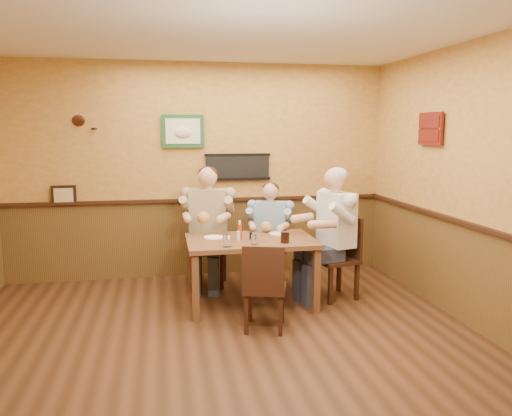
{
  "coord_description": "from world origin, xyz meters",
  "views": [
    {
      "loc": [
        -0.48,
        -4.08,
        1.94
      ],
      "look_at": [
        0.51,
        1.15,
        1.1
      ],
      "focal_mm": 35.0,
      "sensor_mm": 36.0,
      "label": 1
    }
  ],
  "objects_px": {
    "chair_near_side": "(265,286)",
    "water_glass_mid": "(254,239)",
    "dining_table": "(251,247)",
    "pepper_shaker": "(251,236)",
    "chair_back_left": "(209,249)",
    "diner_tan_shirt": "(209,233)",
    "diner_white_elder": "(336,240)",
    "water_glass_left": "(227,241)",
    "cola_tumbler": "(285,237)",
    "chair_right_end": "(335,258)",
    "chair_back_right": "(270,253)",
    "diner_blue_polo": "(270,239)",
    "salt_shaker": "(238,236)",
    "hot_sauce_bottle": "(240,231)"
  },
  "relations": [
    {
      "from": "dining_table",
      "to": "chair_right_end",
      "type": "distance_m",
      "value": 1.01
    },
    {
      "from": "diner_tan_shirt",
      "to": "diner_white_elder",
      "type": "relative_size",
      "value": 0.98
    },
    {
      "from": "diner_blue_polo",
      "to": "salt_shaker",
      "type": "xyz_separation_m",
      "value": [
        -0.52,
        -0.74,
        0.22
      ]
    },
    {
      "from": "water_glass_left",
      "to": "water_glass_mid",
      "type": "relative_size",
      "value": 1.23
    },
    {
      "from": "diner_white_elder",
      "to": "diner_tan_shirt",
      "type": "bearing_deg",
      "value": -132.84
    },
    {
      "from": "dining_table",
      "to": "water_glass_left",
      "type": "bearing_deg",
      "value": -132.99
    },
    {
      "from": "diner_blue_polo",
      "to": "diner_white_elder",
      "type": "height_order",
      "value": "diner_white_elder"
    },
    {
      "from": "chair_back_right",
      "to": "pepper_shaker",
      "type": "height_order",
      "value": "pepper_shaker"
    },
    {
      "from": "diner_blue_polo",
      "to": "diner_white_elder",
      "type": "xyz_separation_m",
      "value": [
        0.62,
        -0.66,
        0.1
      ]
    },
    {
      "from": "diner_blue_polo",
      "to": "salt_shaker",
      "type": "distance_m",
      "value": 0.93
    },
    {
      "from": "diner_white_elder",
      "to": "salt_shaker",
      "type": "distance_m",
      "value": 1.15
    },
    {
      "from": "water_glass_left",
      "to": "chair_back_right",
      "type": "bearing_deg",
      "value": 56.32
    },
    {
      "from": "chair_back_left",
      "to": "water_glass_left",
      "type": "relative_size",
      "value": 7.29
    },
    {
      "from": "water_glass_left",
      "to": "cola_tumbler",
      "type": "bearing_deg",
      "value": 6.19
    },
    {
      "from": "chair_back_left",
      "to": "pepper_shaker",
      "type": "height_order",
      "value": "chair_back_left"
    },
    {
      "from": "dining_table",
      "to": "hot_sauce_bottle",
      "type": "xyz_separation_m",
      "value": [
        -0.12,
        -0.01,
        0.19
      ]
    },
    {
      "from": "chair_back_right",
      "to": "hot_sauce_bottle",
      "type": "distance_m",
      "value": 0.97
    },
    {
      "from": "water_glass_left",
      "to": "hot_sauce_bottle",
      "type": "distance_m",
      "value": 0.36
    },
    {
      "from": "chair_back_right",
      "to": "pepper_shaker",
      "type": "bearing_deg",
      "value": -97.87
    },
    {
      "from": "diner_blue_polo",
      "to": "diner_white_elder",
      "type": "relative_size",
      "value": 0.85
    },
    {
      "from": "diner_tan_shirt",
      "to": "water_glass_mid",
      "type": "bearing_deg",
      "value": -57.43
    },
    {
      "from": "salt_shaker",
      "to": "diner_white_elder",
      "type": "bearing_deg",
      "value": 3.66
    },
    {
      "from": "dining_table",
      "to": "diner_blue_polo",
      "type": "xyz_separation_m",
      "value": [
        0.37,
        0.69,
        -0.08
      ]
    },
    {
      "from": "diner_tan_shirt",
      "to": "salt_shaker",
      "type": "height_order",
      "value": "diner_tan_shirt"
    },
    {
      "from": "water_glass_mid",
      "to": "hot_sauce_bottle",
      "type": "relative_size",
      "value": 0.55
    },
    {
      "from": "dining_table",
      "to": "water_glass_mid",
      "type": "relative_size",
      "value": 13.31
    },
    {
      "from": "dining_table",
      "to": "diner_white_elder",
      "type": "relative_size",
      "value": 1.03
    },
    {
      "from": "chair_back_left",
      "to": "cola_tumbler",
      "type": "bearing_deg",
      "value": -43.04
    },
    {
      "from": "diner_white_elder",
      "to": "hot_sauce_bottle",
      "type": "xyz_separation_m",
      "value": [
        -1.12,
        -0.04,
        0.16
      ]
    },
    {
      "from": "chair_right_end",
      "to": "chair_back_right",
      "type": "bearing_deg",
      "value": -150.98
    },
    {
      "from": "chair_near_side",
      "to": "water_glass_mid",
      "type": "xyz_separation_m",
      "value": [
        -0.02,
        0.44,
        0.37
      ]
    },
    {
      "from": "chair_near_side",
      "to": "pepper_shaker",
      "type": "relative_size",
      "value": 10.91
    },
    {
      "from": "chair_back_left",
      "to": "chair_right_end",
      "type": "distance_m",
      "value": 1.58
    },
    {
      "from": "pepper_shaker",
      "to": "cola_tumbler",
      "type": "bearing_deg",
      "value": -34.74
    },
    {
      "from": "diner_white_elder",
      "to": "water_glass_mid",
      "type": "height_order",
      "value": "diner_white_elder"
    },
    {
      "from": "chair_back_left",
      "to": "salt_shaker",
      "type": "height_order",
      "value": "chair_back_left"
    },
    {
      "from": "water_glass_mid",
      "to": "pepper_shaker",
      "type": "xyz_separation_m",
      "value": [
        0.0,
        0.24,
        -0.01
      ]
    },
    {
      "from": "chair_near_side",
      "to": "salt_shaker",
      "type": "height_order",
      "value": "chair_near_side"
    },
    {
      "from": "chair_right_end",
      "to": "salt_shaker",
      "type": "relative_size",
      "value": 9.71
    },
    {
      "from": "dining_table",
      "to": "chair_back_left",
      "type": "distance_m",
      "value": 0.9
    },
    {
      "from": "chair_back_right",
      "to": "chair_near_side",
      "type": "distance_m",
      "value": 1.45
    },
    {
      "from": "chair_back_right",
      "to": "diner_white_elder",
      "type": "xyz_separation_m",
      "value": [
        0.62,
        -0.66,
        0.28
      ]
    },
    {
      "from": "water_glass_left",
      "to": "salt_shaker",
      "type": "xyz_separation_m",
      "value": [
        0.16,
        0.28,
        -0.02
      ]
    },
    {
      "from": "chair_near_side",
      "to": "diner_tan_shirt",
      "type": "distance_m",
      "value": 1.57
    },
    {
      "from": "chair_back_right",
      "to": "water_glass_mid",
      "type": "height_order",
      "value": "water_glass_mid"
    },
    {
      "from": "chair_right_end",
      "to": "cola_tumbler",
      "type": "height_order",
      "value": "chair_right_end"
    },
    {
      "from": "chair_back_left",
      "to": "water_glass_left",
      "type": "bearing_deg",
      "value": -72.92
    },
    {
      "from": "diner_tan_shirt",
      "to": "chair_back_right",
      "type": "bearing_deg",
      "value": 5.52
    },
    {
      "from": "diner_white_elder",
      "to": "pepper_shaker",
      "type": "distance_m",
      "value": 1.01
    },
    {
      "from": "chair_near_side",
      "to": "diner_tan_shirt",
      "type": "relative_size",
      "value": 0.65
    }
  ]
}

